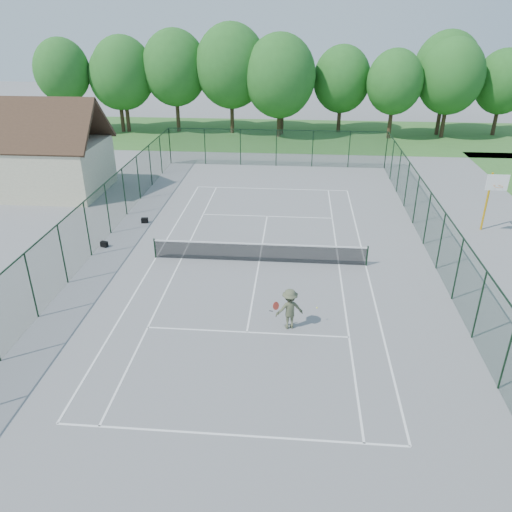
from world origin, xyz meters
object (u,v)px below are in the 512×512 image
object	(u,v)px
basketball_goal	(493,191)
sports_bag_a	(104,244)
tennis_player	(290,309)
tennis_net	(259,252)

from	to	relation	value
basketball_goal	sports_bag_a	world-z (taller)	basketball_goal
basketball_goal	tennis_player	bearing A→B (deg)	-136.14
basketball_goal	sports_bag_a	bearing A→B (deg)	-170.07
tennis_net	sports_bag_a	bearing A→B (deg)	172.87
sports_bag_a	tennis_player	world-z (taller)	tennis_player
basketball_goal	tennis_player	distance (m)	15.60
sports_bag_a	tennis_player	xyz separation A→B (m)	(10.38, -6.97, 0.73)
tennis_net	basketball_goal	world-z (taller)	basketball_goal
tennis_player	sports_bag_a	bearing A→B (deg)	146.13
tennis_net	sports_bag_a	size ratio (longest dim) A/B	28.45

